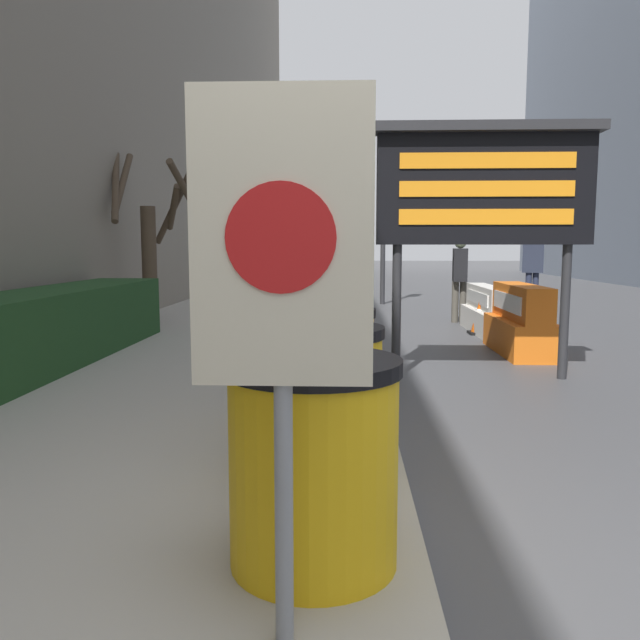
% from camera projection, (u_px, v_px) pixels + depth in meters
% --- Properties ---
extents(hedge_strip, '(0.90, 6.28, 0.81)m').
position_uv_depth(hedge_strip, '(23.00, 334.00, 6.28)').
color(hedge_strip, '#1E421E').
rests_on(hedge_strip, sidewalk_left).
extents(bare_tree, '(1.46, 1.59, 2.89)m').
position_uv_depth(bare_tree, '(151.00, 236.00, 10.41)').
color(bare_tree, '#4C3D2D').
rests_on(bare_tree, sidewalk_left).
extents(barrel_drum_foreground, '(0.71, 0.71, 0.85)m').
position_uv_depth(barrel_drum_foreground, '(314.00, 461.00, 2.52)').
color(barrel_drum_foreground, yellow).
rests_on(barrel_drum_foreground, sidewalk_left).
extents(barrel_drum_middle, '(0.71, 0.71, 0.85)m').
position_uv_depth(barrel_drum_middle, '(321.00, 400.00, 3.51)').
color(barrel_drum_middle, yellow).
rests_on(barrel_drum_middle, sidewalk_left).
extents(barrel_drum_back, '(0.71, 0.71, 0.85)m').
position_uv_depth(barrel_drum_back, '(326.00, 366.00, 4.50)').
color(barrel_drum_back, yellow).
rests_on(barrel_drum_back, sidewalk_left).
extents(warning_sign, '(0.56, 0.08, 1.77)m').
position_uv_depth(warning_sign, '(282.00, 278.00, 1.89)').
color(warning_sign, gray).
rests_on(warning_sign, sidewalk_left).
extents(message_board, '(2.37, 0.36, 2.70)m').
position_uv_depth(message_board, '(484.00, 188.00, 6.57)').
color(message_board, '#28282B').
rests_on(message_board, ground_plane).
extents(jersey_barrier_orange_near, '(0.62, 1.70, 0.92)m').
position_uv_depth(jersey_barrier_orange_near, '(521.00, 323.00, 8.35)').
color(jersey_barrier_orange_near, orange).
rests_on(jersey_barrier_orange_near, ground_plane).
extents(jersey_barrier_white, '(0.51, 1.95, 0.78)m').
position_uv_depth(jersey_barrier_white, '(487.00, 312.00, 10.37)').
color(jersey_barrier_white, silver).
rests_on(jersey_barrier_white, ground_plane).
extents(traffic_cone_near, '(0.36, 0.36, 0.65)m').
position_uv_depth(traffic_cone_near, '(480.00, 315.00, 10.19)').
color(traffic_cone_near, black).
rests_on(traffic_cone_near, ground_plane).
extents(traffic_light_near_curb, '(0.28, 0.44, 4.09)m').
position_uv_depth(traffic_light_near_curb, '(384.00, 183.00, 15.07)').
color(traffic_light_near_curb, '#2D2D30').
rests_on(traffic_light_near_curb, ground_plane).
extents(pedestrian_worker, '(0.51, 0.39, 1.73)m').
position_uv_depth(pedestrian_worker, '(533.00, 264.00, 14.13)').
color(pedestrian_worker, '#23283D').
rests_on(pedestrian_worker, ground_plane).
extents(pedestrian_passerby, '(0.29, 0.44, 1.61)m').
position_uv_depth(pedestrian_passerby, '(460.00, 272.00, 11.68)').
color(pedestrian_passerby, '#514C42').
rests_on(pedestrian_passerby, ground_plane).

